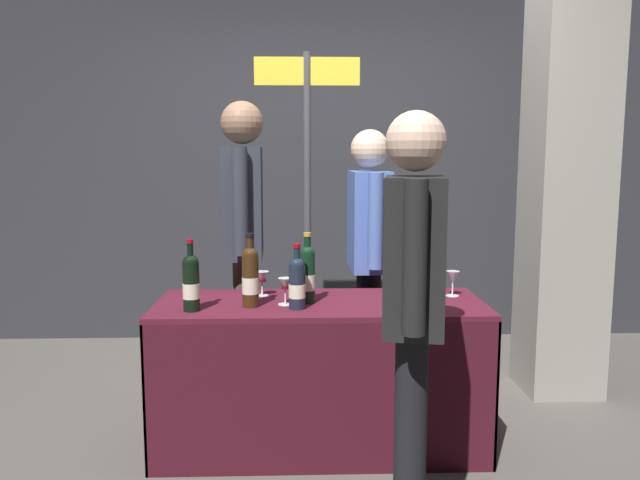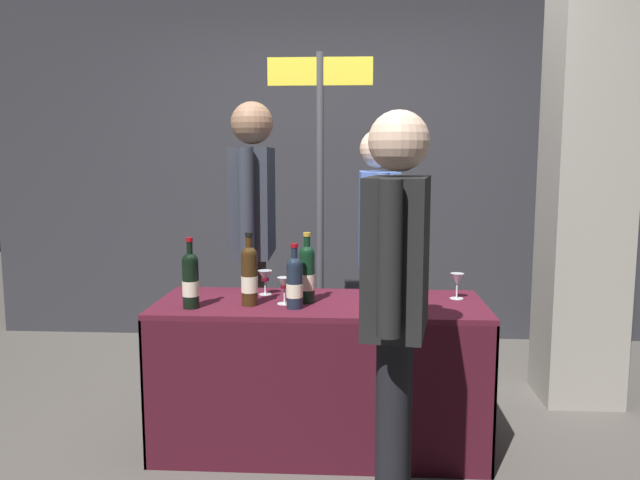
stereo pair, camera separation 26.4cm
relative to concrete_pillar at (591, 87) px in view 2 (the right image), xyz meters
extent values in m
plane|color=#514C47|center=(-1.47, -0.70, -1.80)|extent=(12.00, 12.00, 0.00)
cube|color=#2D2D33|center=(-1.47, 1.24, -0.23)|extent=(5.36, 0.12, 3.13)
cube|color=gray|center=(0.00, 0.00, 0.00)|extent=(0.43, 0.43, 3.59)
cube|color=#4C1423|center=(-1.47, -0.70, -1.09)|extent=(1.57, 0.61, 0.02)
cube|color=#3E101D|center=(-1.47, -1.00, -1.45)|extent=(1.57, 0.01, 0.70)
cube|color=#3E101D|center=(-1.47, -0.40, -1.45)|extent=(1.57, 0.01, 0.70)
cube|color=#3E101D|center=(-2.25, -0.70, -1.45)|extent=(0.01, 0.61, 0.70)
cube|color=#3E101D|center=(-0.69, -0.70, -1.45)|extent=(0.01, 0.61, 0.70)
cylinder|color=#192333|center=(-1.06, -0.52, -0.94)|extent=(0.08, 0.08, 0.26)
sphere|color=#192333|center=(-1.06, -0.52, -0.82)|extent=(0.08, 0.08, 0.08)
cylinder|color=#192333|center=(-1.06, -0.52, -0.77)|extent=(0.03, 0.03, 0.09)
cylinder|color=maroon|center=(-1.06, -0.52, -0.72)|extent=(0.04, 0.04, 0.02)
cylinder|color=beige|center=(-1.06, -0.52, -0.97)|extent=(0.08, 0.08, 0.08)
cylinder|color=black|center=(-2.06, -0.86, -0.96)|extent=(0.08, 0.08, 0.22)
sphere|color=black|center=(-2.06, -0.86, -0.85)|extent=(0.07, 0.07, 0.07)
cylinder|color=black|center=(-2.06, -0.86, -0.81)|extent=(0.03, 0.03, 0.09)
cylinder|color=maroon|center=(-2.06, -0.86, -0.75)|extent=(0.03, 0.03, 0.02)
cylinder|color=beige|center=(-2.06, -0.86, -0.98)|extent=(0.08, 0.08, 0.07)
cylinder|color=black|center=(-1.53, -0.72, -0.95)|extent=(0.07, 0.07, 0.24)
sphere|color=black|center=(-1.53, -0.72, -0.84)|extent=(0.07, 0.07, 0.07)
cylinder|color=black|center=(-1.53, -0.72, -0.79)|extent=(0.03, 0.03, 0.08)
cylinder|color=#B7932D|center=(-1.53, -0.72, -0.74)|extent=(0.04, 0.04, 0.02)
cylinder|color=beige|center=(-1.53, -0.72, -0.97)|extent=(0.08, 0.08, 0.08)
cylinder|color=#38230F|center=(-1.80, -0.79, -0.95)|extent=(0.08, 0.08, 0.24)
sphere|color=#38230F|center=(-1.80, -0.79, -0.83)|extent=(0.08, 0.08, 0.08)
cylinder|color=#38230F|center=(-1.80, -0.79, -0.79)|extent=(0.03, 0.03, 0.09)
cylinder|color=black|center=(-1.80, -0.79, -0.74)|extent=(0.04, 0.04, 0.02)
cylinder|color=beige|center=(-1.80, -0.79, -0.97)|extent=(0.08, 0.08, 0.08)
cylinder|color=#192333|center=(-1.58, -0.84, -0.97)|extent=(0.08, 0.08, 0.20)
sphere|color=#192333|center=(-1.58, -0.84, -0.87)|extent=(0.07, 0.07, 0.07)
cylinder|color=#192333|center=(-1.58, -0.84, -0.83)|extent=(0.03, 0.03, 0.08)
cylinder|color=maroon|center=(-1.58, -0.84, -0.78)|extent=(0.03, 0.03, 0.02)
cylinder|color=beige|center=(-1.58, -0.84, -0.99)|extent=(0.08, 0.08, 0.06)
cylinder|color=silver|center=(-0.80, -0.60, -1.07)|extent=(0.07, 0.07, 0.00)
cylinder|color=silver|center=(-0.80, -0.60, -1.04)|extent=(0.01, 0.01, 0.06)
cone|color=silver|center=(-0.80, -0.60, -0.98)|extent=(0.07, 0.07, 0.06)
cylinder|color=silver|center=(-1.64, -0.76, -1.07)|extent=(0.07, 0.07, 0.00)
cylinder|color=silver|center=(-1.64, -0.76, -1.04)|extent=(0.01, 0.01, 0.07)
cone|color=silver|center=(-1.64, -0.76, -0.97)|extent=(0.07, 0.07, 0.06)
cylinder|color=#590C19|center=(-1.64, -0.76, -0.99)|extent=(0.04, 0.04, 0.01)
cylinder|color=silver|center=(-1.76, -0.56, -1.07)|extent=(0.06, 0.06, 0.00)
cylinder|color=silver|center=(-1.76, -0.56, -1.04)|extent=(0.01, 0.01, 0.06)
cone|color=silver|center=(-1.76, -0.56, -0.98)|extent=(0.07, 0.07, 0.06)
cylinder|color=#590C19|center=(-1.76, -0.56, -1.00)|extent=(0.04, 0.04, 0.01)
cylinder|color=#4C4233|center=(-1.89, -0.04, -1.37)|extent=(0.12, 0.12, 0.86)
cylinder|color=#4C4233|center=(-1.88, -0.22, -1.37)|extent=(0.12, 0.12, 0.86)
cube|color=#2D333D|center=(-1.88, -0.13, -0.63)|extent=(0.23, 0.48, 0.61)
sphere|color=#8C664C|center=(-1.88, -0.13, -0.20)|extent=(0.24, 0.24, 0.24)
cylinder|color=#2D333D|center=(-1.89, 0.15, -0.61)|extent=(0.08, 0.08, 0.56)
cylinder|color=#2D333D|center=(-1.87, -0.41, -0.61)|extent=(0.08, 0.08, 0.56)
cylinder|color=black|center=(-1.18, -0.07, -1.41)|extent=(0.12, 0.12, 0.78)
cylinder|color=black|center=(-1.17, -0.22, -1.41)|extent=(0.12, 0.12, 0.78)
cube|color=#4C6BB7|center=(-1.18, -0.15, -0.74)|extent=(0.22, 0.40, 0.55)
sphere|color=beige|center=(-1.18, -0.15, -0.34)|extent=(0.21, 0.21, 0.21)
cylinder|color=#4C6BB7|center=(-1.18, 0.10, -0.72)|extent=(0.08, 0.08, 0.51)
cylinder|color=#4C6BB7|center=(-1.17, -0.39, -0.72)|extent=(0.08, 0.08, 0.51)
cylinder|color=black|center=(-1.17, -1.48, -1.40)|extent=(0.12, 0.12, 0.79)
cylinder|color=black|center=(-1.14, -1.34, -1.40)|extent=(0.12, 0.12, 0.79)
cube|color=black|center=(-1.15, -1.41, -0.73)|extent=(0.27, 0.42, 0.56)
sphere|color=beige|center=(-1.15, -1.41, -0.32)|extent=(0.22, 0.22, 0.22)
cylinder|color=black|center=(-1.19, -1.65, -0.71)|extent=(0.08, 0.08, 0.51)
cylinder|color=black|center=(-1.11, -1.17, -0.71)|extent=(0.08, 0.08, 0.51)
cylinder|color=#47474C|center=(-1.52, 0.16, -0.78)|extent=(0.04, 0.04, 2.03)
cube|color=yellow|center=(-1.52, 0.16, 0.12)|extent=(0.63, 0.02, 0.16)
camera|label=1|loc=(-1.57, -3.65, -0.38)|focal=35.19mm
camera|label=2|loc=(-1.30, -3.64, -0.38)|focal=35.19mm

